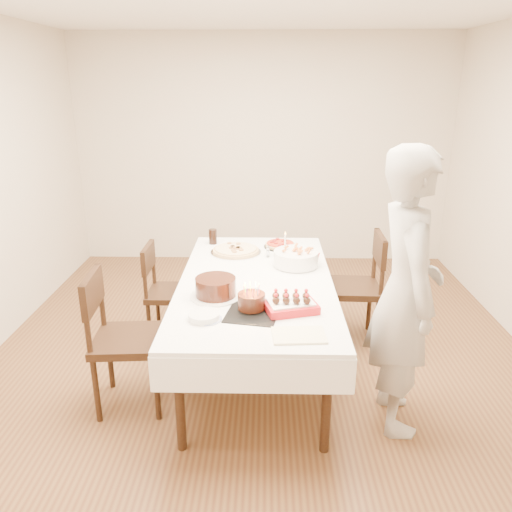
{
  "coord_description": "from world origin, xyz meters",
  "views": [
    {
      "loc": [
        0.04,
        -3.57,
        2.16
      ],
      "look_at": [
        -0.03,
        -0.11,
        0.94
      ],
      "focal_mm": 35.0,
      "sensor_mm": 36.0,
      "label": 1
    }
  ],
  "objects_px": {
    "dining_table": "(256,325)",
    "person": "(405,293)",
    "pizza_white": "(236,250)",
    "taper_candle": "(285,247)",
    "strawberry_box": "(291,305)",
    "chair_left_savory": "(172,293)",
    "layer_cake": "(216,287)",
    "cola_glass": "(213,237)",
    "chair_right_savory": "(352,288)",
    "pasta_bowl": "(296,258)",
    "pizza_pepperoni": "(280,245)",
    "chair_left_dessert": "(129,340)",
    "birthday_cake": "(251,296)"
  },
  "relations": [
    {
      "from": "taper_candle",
      "to": "cola_glass",
      "type": "bearing_deg",
      "value": 143.25
    },
    {
      "from": "dining_table",
      "to": "cola_glass",
      "type": "relative_size",
      "value": 15.76
    },
    {
      "from": "cola_glass",
      "to": "taper_candle",
      "type": "bearing_deg",
      "value": -36.75
    },
    {
      "from": "chair_right_savory",
      "to": "pasta_bowl",
      "type": "height_order",
      "value": "chair_right_savory"
    },
    {
      "from": "strawberry_box",
      "to": "pasta_bowl",
      "type": "bearing_deg",
      "value": 84.69
    },
    {
      "from": "pizza_white",
      "to": "taper_candle",
      "type": "xyz_separation_m",
      "value": [
        0.42,
        -0.23,
        0.11
      ]
    },
    {
      "from": "person",
      "to": "pizza_pepperoni",
      "type": "relative_size",
      "value": 6.38
    },
    {
      "from": "chair_right_savory",
      "to": "strawberry_box",
      "type": "height_order",
      "value": "chair_right_savory"
    },
    {
      "from": "pizza_pepperoni",
      "to": "taper_candle",
      "type": "bearing_deg",
      "value": -85.75
    },
    {
      "from": "chair_left_savory",
      "to": "taper_candle",
      "type": "xyz_separation_m",
      "value": [
        0.96,
        -0.06,
        0.45
      ]
    },
    {
      "from": "taper_candle",
      "to": "layer_cake",
      "type": "distance_m",
      "value": 0.87
    },
    {
      "from": "layer_cake",
      "to": "strawberry_box",
      "type": "distance_m",
      "value": 0.55
    },
    {
      "from": "person",
      "to": "layer_cake",
      "type": "xyz_separation_m",
      "value": [
        -1.21,
        0.29,
        -0.1
      ]
    },
    {
      "from": "pasta_bowl",
      "to": "dining_table",
      "type": "bearing_deg",
      "value": -135.16
    },
    {
      "from": "cola_glass",
      "to": "dining_table",
      "type": "bearing_deg",
      "value": -64.82
    },
    {
      "from": "person",
      "to": "layer_cake",
      "type": "bearing_deg",
      "value": 76.06
    },
    {
      "from": "person",
      "to": "pizza_white",
      "type": "height_order",
      "value": "person"
    },
    {
      "from": "pizza_pepperoni",
      "to": "cola_glass",
      "type": "xyz_separation_m",
      "value": [
        -0.61,
        0.09,
        0.05
      ]
    },
    {
      "from": "chair_left_dessert",
      "to": "birthday_cake",
      "type": "relative_size",
      "value": 5.52
    },
    {
      "from": "chair_right_savory",
      "to": "chair_left_dessert",
      "type": "distance_m",
      "value": 1.92
    },
    {
      "from": "dining_table",
      "to": "layer_cake",
      "type": "distance_m",
      "value": 0.61
    },
    {
      "from": "cola_glass",
      "to": "strawberry_box",
      "type": "relative_size",
      "value": 0.41
    },
    {
      "from": "chair_right_savory",
      "to": "strawberry_box",
      "type": "xyz_separation_m",
      "value": [
        -0.57,
        -1.01,
        0.3
      ]
    },
    {
      "from": "chair_right_savory",
      "to": "strawberry_box",
      "type": "bearing_deg",
      "value": -117.64
    },
    {
      "from": "chair_left_savory",
      "to": "layer_cake",
      "type": "height_order",
      "value": "layer_cake"
    },
    {
      "from": "chair_left_dessert",
      "to": "cola_glass",
      "type": "bearing_deg",
      "value": -112.18
    },
    {
      "from": "taper_candle",
      "to": "birthday_cake",
      "type": "xyz_separation_m",
      "value": [
        -0.25,
        -0.91,
        -0.04
      ]
    },
    {
      "from": "pizza_pepperoni",
      "to": "birthday_cake",
      "type": "relative_size",
      "value": 1.6
    },
    {
      "from": "chair_left_savory",
      "to": "taper_candle",
      "type": "distance_m",
      "value": 1.06
    },
    {
      "from": "taper_candle",
      "to": "layer_cake",
      "type": "height_order",
      "value": "taper_candle"
    },
    {
      "from": "chair_right_savory",
      "to": "person",
      "type": "distance_m",
      "value": 1.17
    },
    {
      "from": "dining_table",
      "to": "person",
      "type": "distance_m",
      "value": 1.24
    },
    {
      "from": "chair_left_savory",
      "to": "birthday_cake",
      "type": "distance_m",
      "value": 1.27
    },
    {
      "from": "chair_right_savory",
      "to": "birthday_cake",
      "type": "distance_m",
      "value": 1.34
    },
    {
      "from": "chair_right_savory",
      "to": "layer_cake",
      "type": "relative_size",
      "value": 2.75
    },
    {
      "from": "chair_left_dessert",
      "to": "chair_left_savory",
      "type": "bearing_deg",
      "value": -101.62
    },
    {
      "from": "chair_left_dessert",
      "to": "layer_cake",
      "type": "relative_size",
      "value": 2.78
    },
    {
      "from": "chair_left_savory",
      "to": "pasta_bowl",
      "type": "height_order",
      "value": "chair_left_savory"
    },
    {
      "from": "chair_left_savory",
      "to": "chair_left_dessert",
      "type": "bearing_deg",
      "value": 82.27
    },
    {
      "from": "chair_left_dessert",
      "to": "pizza_white",
      "type": "relative_size",
      "value": 2.26
    },
    {
      "from": "chair_right_savory",
      "to": "cola_glass",
      "type": "xyz_separation_m",
      "value": [
        -1.22,
        0.4,
        0.33
      ]
    },
    {
      "from": "dining_table",
      "to": "person",
      "type": "bearing_deg",
      "value": -32.66
    },
    {
      "from": "chair_right_savory",
      "to": "cola_glass",
      "type": "relative_size",
      "value": 7.2
    },
    {
      "from": "chair_left_dessert",
      "to": "person",
      "type": "distance_m",
      "value": 1.85
    },
    {
      "from": "pizza_white",
      "to": "strawberry_box",
      "type": "xyz_separation_m",
      "value": [
        0.42,
        -1.15,
        0.02
      ]
    },
    {
      "from": "chair_left_savory",
      "to": "birthday_cake",
      "type": "relative_size",
      "value": 4.88
    },
    {
      "from": "pizza_white",
      "to": "strawberry_box",
      "type": "relative_size",
      "value": 1.34
    },
    {
      "from": "chair_left_dessert",
      "to": "person",
      "type": "xyz_separation_m",
      "value": [
        1.8,
        -0.13,
        0.42
      ]
    },
    {
      "from": "pasta_bowl",
      "to": "taper_candle",
      "type": "height_order",
      "value": "taper_candle"
    },
    {
      "from": "chair_right_savory",
      "to": "pasta_bowl",
      "type": "distance_m",
      "value": 0.62
    }
  ]
}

